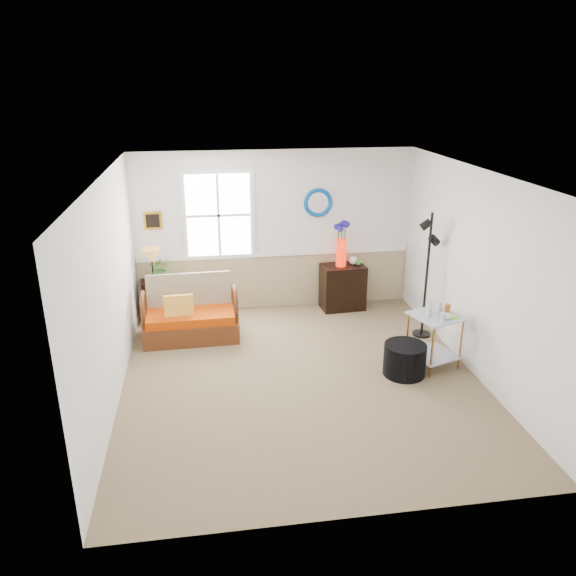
{
  "coord_description": "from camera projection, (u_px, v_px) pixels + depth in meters",
  "views": [
    {
      "loc": [
        -1.12,
        -6.28,
        3.61
      ],
      "look_at": [
        -0.11,
        0.4,
        1.1
      ],
      "focal_mm": 35.0,
      "sensor_mm": 36.0,
      "label": 1
    }
  ],
  "objects": [
    {
      "name": "mirror",
      "position": [
        318.0,
        203.0,
        9.02
      ],
      "size": [
        0.47,
        0.07,
        0.47
      ],
      "primitive_type": "torus",
      "rotation": [
        1.57,
        0.0,
        0.0
      ],
      "color": "#0167C6",
      "rests_on": "walls"
    },
    {
      "name": "chair_rail",
      "position": [
        275.0,
        254.0,
        9.2
      ],
      "size": [
        4.46,
        0.04,
        0.06
      ],
      "primitive_type": "cube",
      "color": "white",
      "rests_on": "walls"
    },
    {
      "name": "wainscot",
      "position": [
        276.0,
        281.0,
        9.38
      ],
      "size": [
        4.46,
        0.02,
        0.9
      ],
      "primitive_type": "cube",
      "color": "tan",
      "rests_on": "walls"
    },
    {
      "name": "flower_vase",
      "position": [
        342.0,
        244.0,
        9.05
      ],
      "size": [
        0.24,
        0.24,
        0.74
      ],
      "primitive_type": null,
      "rotation": [
        0.0,
        0.0,
        0.09
      ],
      "color": "red",
      "rests_on": "cabinet"
    },
    {
      "name": "throw_pillow",
      "position": [
        179.0,
        309.0,
        8.08
      ],
      "size": [
        0.43,
        0.13,
        0.42
      ],
      "primitive_type": null,
      "rotation": [
        0.0,
        0.0,
        0.05
      ],
      "color": "orange",
      "rests_on": "loveseat"
    },
    {
      "name": "table_lamp",
      "position": [
        152.0,
        265.0,
        8.71
      ],
      "size": [
        0.31,
        0.31,
        0.54
      ],
      "primitive_type": null,
      "rotation": [
        0.0,
        0.0,
        0.03
      ],
      "color": "#D18738",
      "rests_on": "lamp_stand"
    },
    {
      "name": "tabletop_items",
      "position": [
        441.0,
        307.0,
        7.24
      ],
      "size": [
        0.57,
        0.57,
        0.24
      ],
      "primitive_type": null,
      "rotation": [
        0.0,
        0.0,
        0.76
      ],
      "color": "silver",
      "rests_on": "side_table"
    },
    {
      "name": "window",
      "position": [
        218.0,
        215.0,
        8.84
      ],
      "size": [
        1.14,
        0.06,
        1.44
      ],
      "primitive_type": null,
      "color": "white",
      "rests_on": "walls"
    },
    {
      "name": "ceiling",
      "position": [
        303.0,
        175.0,
        6.33
      ],
      "size": [
        4.5,
        5.0,
        0.01
      ],
      "primitive_type": "cube",
      "color": "white",
      "rests_on": "walls"
    },
    {
      "name": "floor",
      "position": [
        301.0,
        378.0,
        7.24
      ],
      "size": [
        4.5,
        5.0,
        0.01
      ],
      "primitive_type": "cube",
      "color": "#7A694C",
      "rests_on": "ground"
    },
    {
      "name": "walls",
      "position": [
        302.0,
        283.0,
        6.78
      ],
      "size": [
        4.51,
        5.01,
        2.6
      ],
      "color": "white",
      "rests_on": "floor"
    },
    {
      "name": "side_table",
      "position": [
        434.0,
        341.0,
        7.43
      ],
      "size": [
        0.73,
        0.73,
        0.73
      ],
      "primitive_type": null,
      "rotation": [
        0.0,
        0.0,
        0.33
      ],
      "color": "#AD7937",
      "rests_on": "floor"
    },
    {
      "name": "cabinet",
      "position": [
        343.0,
        287.0,
        9.32
      ],
      "size": [
        0.73,
        0.49,
        0.75
      ],
      "primitive_type": null,
      "rotation": [
        0.0,
        0.0,
        0.07
      ],
      "color": "black",
      "rests_on": "floor"
    },
    {
      "name": "picture",
      "position": [
        153.0,
        221.0,
        8.72
      ],
      "size": [
        0.28,
        0.03,
        0.28
      ],
      "primitive_type": "cube",
      "color": "orange",
      "rests_on": "walls"
    },
    {
      "name": "loveseat",
      "position": [
        190.0,
        309.0,
        8.23
      ],
      "size": [
        1.39,
        0.81,
        0.9
      ],
      "primitive_type": null,
      "rotation": [
        0.0,
        0.0,
        0.03
      ],
      "color": "#5C2F10",
      "rests_on": "floor"
    },
    {
      "name": "floor_lamp",
      "position": [
        427.0,
        276.0,
        8.12
      ],
      "size": [
        0.28,
        0.28,
        1.87
      ],
      "primitive_type": null,
      "rotation": [
        0.0,
        0.0,
        -0.03
      ],
      "color": "black",
      "rests_on": "floor"
    },
    {
      "name": "lamp_stand",
      "position": [
        154.0,
        300.0,
        8.94
      ],
      "size": [
        0.42,
        0.42,
        0.63
      ],
      "primitive_type": null,
      "rotation": [
        0.0,
        0.0,
        0.19
      ],
      "color": "black",
      "rests_on": "floor"
    },
    {
      "name": "potted_plant",
      "position": [
        161.0,
        271.0,
        8.79
      ],
      "size": [
        0.37,
        0.41,
        0.31
      ],
      "primitive_type": "imported",
      "rotation": [
        0.0,
        0.0,
        0.03
      ],
      "color": "#3F7431",
      "rests_on": "lamp_stand"
    },
    {
      "name": "ottoman",
      "position": [
        405.0,
        359.0,
        7.26
      ],
      "size": [
        0.55,
        0.55,
        0.42
      ],
      "primitive_type": "cylinder",
      "rotation": [
        0.0,
        0.0,
        -0.01
      ],
      "color": "black",
      "rests_on": "floor"
    }
  ]
}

